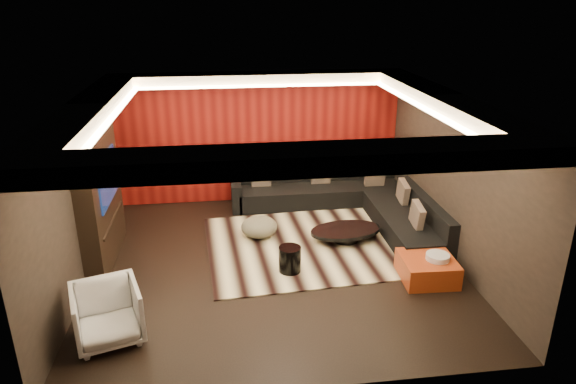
{
  "coord_description": "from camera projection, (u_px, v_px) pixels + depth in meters",
  "views": [
    {
      "loc": [
        -0.79,
        -7.64,
        4.27
      ],
      "look_at": [
        0.3,
        0.6,
        1.05
      ],
      "focal_mm": 32.0,
      "sensor_mm": 36.0,
      "label": 1
    }
  ],
  "objects": [
    {
      "name": "cove_front",
      "position": [
        296.0,
        158.0,
        5.58
      ],
      "size": [
        4.8,
        0.08,
        0.04
      ],
      "primitive_type": "cube",
      "color": "#FFD899",
      "rests_on": "ground"
    },
    {
      "name": "orange_ottoman",
      "position": [
        427.0,
        269.0,
        8.16
      ],
      "size": [
        0.87,
        0.87,
        0.37
      ],
      "primitive_type": "cube",
      "rotation": [
        0.0,
        0.0,
        -0.04
      ],
      "color": "#9D2E14",
      "rests_on": "floor"
    },
    {
      "name": "tv_screen",
      "position": [
        107.0,
        178.0,
        8.4
      ],
      "size": [
        0.04,
        1.3,
        0.8
      ],
      "primitive_type": "cube",
      "color": "black",
      "rests_on": "ground"
    },
    {
      "name": "wall_back",
      "position": [
        259.0,
        137.0,
        10.98
      ],
      "size": [
        6.0,
        0.02,
        2.8
      ],
      "primitive_type": "cube",
      "color": "black",
      "rests_on": "ground"
    },
    {
      "name": "red_feature_wall",
      "position": [
        259.0,
        138.0,
        10.94
      ],
      "size": [
        5.98,
        0.05,
        2.78
      ],
      "primitive_type": "cube",
      "color": "#6B0C0A",
      "rests_on": "ground"
    },
    {
      "name": "soffit_back",
      "position": [
        259.0,
        79.0,
        10.23
      ],
      "size": [
        6.0,
        0.6,
        0.22
      ],
      "primitive_type": "cube",
      "color": "silver",
      "rests_on": "ground"
    },
    {
      "name": "sectional_sofa",
      "position": [
        349.0,
        202.0,
        10.54
      ],
      "size": [
        3.65,
        3.5,
        0.75
      ],
      "color": "black",
      "rests_on": "floor"
    },
    {
      "name": "wall_left",
      "position": [
        79.0,
        195.0,
        7.83
      ],
      "size": [
        0.02,
        6.0,
        2.8
      ],
      "primitive_type": "cube",
      "color": "black",
      "rests_on": "ground"
    },
    {
      "name": "cove_left",
      "position": [
        113.0,
        116.0,
        7.47
      ],
      "size": [
        0.08,
        4.8,
        0.04
      ],
      "primitive_type": "cube",
      "color": "#FFD899",
      "rests_on": "ground"
    },
    {
      "name": "rug",
      "position": [
        319.0,
        244.0,
        9.35
      ],
      "size": [
        4.19,
        3.26,
        0.02
      ],
      "primitive_type": "cube",
      "rotation": [
        0.0,
        0.0,
        0.07
      ],
      "color": "beige",
      "rests_on": "floor"
    },
    {
      "name": "white_side_table",
      "position": [
        436.0,
        267.0,
        8.11
      ],
      "size": [
        0.44,
        0.44,
        0.46
      ],
      "primitive_type": "cylinder",
      "rotation": [
        0.0,
        0.0,
        0.23
      ],
      "color": "silver",
      "rests_on": "floor"
    },
    {
      "name": "soffit_left",
      "position": [
        88.0,
        111.0,
        7.4
      ],
      "size": [
        0.6,
        4.8,
        0.22
      ],
      "primitive_type": "cube",
      "color": "silver",
      "rests_on": "ground"
    },
    {
      "name": "drum_stool",
      "position": [
        290.0,
        259.0,
        8.35
      ],
      "size": [
        0.44,
        0.44,
        0.43
      ],
      "primitive_type": "cylinder",
      "rotation": [
        0.0,
        0.0,
        -0.25
      ],
      "color": "black",
      "rests_on": "rug"
    },
    {
      "name": "armchair",
      "position": [
        107.0,
        314.0,
        6.66
      ],
      "size": [
        1.04,
        1.06,
        0.77
      ],
      "primitive_type": "imported",
      "rotation": [
        0.0,
        0.0,
        0.3
      ],
      "color": "silver",
      "rests_on": "floor"
    },
    {
      "name": "coffee_table",
      "position": [
        345.0,
        234.0,
        9.45
      ],
      "size": [
        1.49,
        1.49,
        0.22
      ],
      "primitive_type": "cylinder",
      "rotation": [
        0.0,
        0.0,
        0.14
      ],
      "color": "black",
      "rests_on": "rug"
    },
    {
      "name": "ceiling",
      "position": [
        273.0,
        98.0,
        7.69
      ],
      "size": [
        6.0,
        6.0,
        0.02
      ],
      "primitive_type": "cube",
      "color": "silver",
      "rests_on": "ground"
    },
    {
      "name": "tv_surround",
      "position": [
        100.0,
        198.0,
        8.51
      ],
      "size": [
        0.3,
        2.0,
        2.2
      ],
      "primitive_type": "cube",
      "color": "black",
      "rests_on": "ground"
    },
    {
      "name": "soffit_front",
      "position": [
        301.0,
        159.0,
        5.23
      ],
      "size": [
        6.0,
        0.6,
        0.22
      ],
      "primitive_type": "cube",
      "color": "silver",
      "rests_on": "ground"
    },
    {
      "name": "tv_shelf",
      "position": [
        113.0,
        220.0,
        8.67
      ],
      "size": [
        0.04,
        1.6,
        0.04
      ],
      "primitive_type": "cube",
      "color": "black",
      "rests_on": "ground"
    },
    {
      "name": "cove_back",
      "position": [
        261.0,
        86.0,
        9.94
      ],
      "size": [
        4.8,
        0.08,
        0.04
      ],
      "primitive_type": "cube",
      "color": "#FFD899",
      "rests_on": "ground"
    },
    {
      "name": "floor",
      "position": [
        275.0,
        264.0,
        8.71
      ],
      "size": [
        6.0,
        6.0,
        0.02
      ],
      "primitive_type": "cube",
      "color": "black",
      "rests_on": "ground"
    },
    {
      "name": "throw_pillows",
      "position": [
        352.0,
        186.0,
        10.43
      ],
      "size": [
        2.97,
        2.75,
        0.5
      ],
      "color": "beige",
      "rests_on": "sectional_sofa"
    },
    {
      "name": "striped_pouf",
      "position": [
        259.0,
        227.0,
        9.57
      ],
      "size": [
        0.9,
        0.9,
        0.37
      ],
      "primitive_type": "ellipsoid",
      "rotation": [
        0.0,
        0.0,
        0.43
      ],
      "color": "#BDB893",
      "rests_on": "rug"
    },
    {
      "name": "wall_right",
      "position": [
        453.0,
        178.0,
        8.57
      ],
      "size": [
        0.02,
        6.0,
        2.8
      ],
      "primitive_type": "cube",
      "color": "black",
      "rests_on": "ground"
    },
    {
      "name": "soffit_right",
      "position": [
        444.0,
        101.0,
        8.06
      ],
      "size": [
        0.6,
        4.8,
        0.22
      ],
      "primitive_type": "cube",
      "color": "silver",
      "rests_on": "ground"
    },
    {
      "name": "cove_right",
      "position": [
        423.0,
        108.0,
        8.05
      ],
      "size": [
        0.08,
        4.8,
        0.04
      ],
      "primitive_type": "cube",
      "color": "#FFD899",
      "rests_on": "ground"
    }
  ]
}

